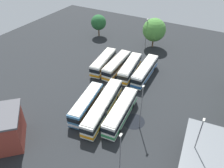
{
  "coord_description": "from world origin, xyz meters",
  "views": [
    {
      "loc": [
        -35.52,
        -20.09,
        31.01
      ],
      "look_at": [
        0.23,
        -0.08,
        1.48
      ],
      "focal_mm": 36.03,
      "sensor_mm": 36.0,
      "label": 1
    }
  ],
  "objects_px": {
    "bus_row0_slot0": "(121,112)",
    "bus_row1_slot2": "(117,65)",
    "lamp_post_by_building": "(146,32)",
    "tree_west_edge": "(99,22)",
    "lamp_post_far_corner": "(141,106)",
    "bus_row1_slot3": "(104,62)",
    "bus_row1_slot0": "(145,71)",
    "bus_row1_slot1": "(130,68)",
    "maintenance_shelter": "(207,148)",
    "lamp_post_mid_lot": "(197,141)",
    "lamp_post_near_entrance": "(120,152)",
    "bus_row0_slot2": "(87,104)",
    "tree_north_edge": "(154,30)",
    "bus_row0_slot1": "(103,106)"
  },
  "relations": [
    {
      "from": "lamp_post_near_entrance",
      "to": "bus_row0_slot1",
      "type": "bearing_deg",
      "value": 41.93
    },
    {
      "from": "bus_row1_slot0",
      "to": "bus_row1_slot2",
      "type": "height_order",
      "value": "same"
    },
    {
      "from": "bus_row1_slot3",
      "to": "lamp_post_far_corner",
      "type": "bearing_deg",
      "value": -131.49
    },
    {
      "from": "lamp_post_near_entrance",
      "to": "tree_west_edge",
      "type": "bearing_deg",
      "value": 35.49
    },
    {
      "from": "bus_row1_slot0",
      "to": "bus_row1_slot2",
      "type": "distance_m",
      "value": 7.34
    },
    {
      "from": "bus_row1_slot3",
      "to": "lamp_post_near_entrance",
      "type": "distance_m",
      "value": 30.23
    },
    {
      "from": "maintenance_shelter",
      "to": "bus_row1_slot0",
      "type": "bearing_deg",
      "value": 43.79
    },
    {
      "from": "maintenance_shelter",
      "to": "tree_west_edge",
      "type": "xyz_separation_m",
      "value": [
        33.68,
        40.28,
        1.15
      ]
    },
    {
      "from": "bus_row1_slot2",
      "to": "lamp_post_by_building",
      "type": "relative_size",
      "value": 1.31
    },
    {
      "from": "lamp_post_mid_lot",
      "to": "lamp_post_near_entrance",
      "type": "xyz_separation_m",
      "value": [
        -6.81,
        9.05,
        -0.66
      ]
    },
    {
      "from": "bus_row1_slot1",
      "to": "bus_row0_slot2",
      "type": "bearing_deg",
      "value": 174.18
    },
    {
      "from": "lamp_post_far_corner",
      "to": "bus_row1_slot3",
      "type": "bearing_deg",
      "value": 48.51
    },
    {
      "from": "maintenance_shelter",
      "to": "tree_west_edge",
      "type": "relative_size",
      "value": 1.58
    },
    {
      "from": "maintenance_shelter",
      "to": "tree_north_edge",
      "type": "bearing_deg",
      "value": 31.99
    },
    {
      "from": "bus_row1_slot1",
      "to": "maintenance_shelter",
      "type": "relative_size",
      "value": 1.01
    },
    {
      "from": "bus_row0_slot2",
      "to": "lamp_post_mid_lot",
      "type": "xyz_separation_m",
      "value": [
        -2.07,
        -21.1,
        3.37
      ]
    },
    {
      "from": "bus_row0_slot2",
      "to": "bus_row1_slot0",
      "type": "xyz_separation_m",
      "value": [
        17.0,
        -5.42,
        0.0
      ]
    },
    {
      "from": "lamp_post_by_building",
      "to": "tree_north_edge",
      "type": "relative_size",
      "value": 1.0
    },
    {
      "from": "bus_row1_slot0",
      "to": "lamp_post_mid_lot",
      "type": "distance_m",
      "value": 24.92
    },
    {
      "from": "maintenance_shelter",
      "to": "bus_row0_slot2",
      "type": "bearing_deg",
      "value": 87.2
    },
    {
      "from": "bus_row0_slot2",
      "to": "lamp_post_by_building",
      "type": "height_order",
      "value": "lamp_post_by_building"
    },
    {
      "from": "bus_row1_slot3",
      "to": "lamp_post_far_corner",
      "type": "distance_m",
      "value": 22.25
    },
    {
      "from": "bus_row0_slot0",
      "to": "bus_row1_slot2",
      "type": "bearing_deg",
      "value": 30.71
    },
    {
      "from": "lamp_post_by_building",
      "to": "tree_west_edge",
      "type": "bearing_deg",
      "value": 88.56
    },
    {
      "from": "lamp_post_by_building",
      "to": "tree_north_edge",
      "type": "distance_m",
      "value": 2.4
    },
    {
      "from": "bus_row0_slot2",
      "to": "bus_row1_slot3",
      "type": "xyz_separation_m",
      "value": [
        15.6,
        5.48,
        -0.0
      ]
    },
    {
      "from": "lamp_post_mid_lot",
      "to": "lamp_post_by_building",
      "type": "bearing_deg",
      "value": 32.51
    },
    {
      "from": "maintenance_shelter",
      "to": "lamp_post_mid_lot",
      "type": "distance_m",
      "value": 2.56
    },
    {
      "from": "bus_row1_slot2",
      "to": "lamp_post_mid_lot",
      "type": "bearing_deg",
      "value": -128.29
    },
    {
      "from": "bus_row0_slot1",
      "to": "lamp_post_by_building",
      "type": "relative_size",
      "value": 1.75
    },
    {
      "from": "bus_row1_slot0",
      "to": "bus_row1_slot1",
      "type": "bearing_deg",
      "value": 99.54
    },
    {
      "from": "bus_row1_slot0",
      "to": "lamp_post_near_entrance",
      "type": "bearing_deg",
      "value": -165.63
    },
    {
      "from": "bus_row0_slot2",
      "to": "tree_west_edge",
      "type": "distance_m",
      "value": 37.08
    },
    {
      "from": "lamp_post_mid_lot",
      "to": "lamp_post_by_building",
      "type": "distance_m",
      "value": 40.57
    },
    {
      "from": "bus_row0_slot0",
      "to": "bus_row1_slot2",
      "type": "xyz_separation_m",
      "value": [
        14.8,
        8.79,
        -0.0
      ]
    },
    {
      "from": "bus_row1_slot2",
      "to": "maintenance_shelter",
      "type": "distance_m",
      "value": 30.09
    },
    {
      "from": "lamp_post_by_building",
      "to": "lamp_post_mid_lot",
      "type": "bearing_deg",
      "value": -147.49
    },
    {
      "from": "lamp_post_mid_lot",
      "to": "tree_north_edge",
      "type": "distance_m",
      "value": 40.86
    },
    {
      "from": "lamp_post_near_entrance",
      "to": "tree_north_edge",
      "type": "relative_size",
      "value": 0.93
    },
    {
      "from": "bus_row1_slot3",
      "to": "lamp_post_by_building",
      "type": "relative_size",
      "value": 1.29
    },
    {
      "from": "bus_row1_slot3",
      "to": "tree_north_edge",
      "type": "relative_size",
      "value": 1.28
    },
    {
      "from": "bus_row1_slot3",
      "to": "tree_north_edge",
      "type": "bearing_deg",
      "value": -20.18
    },
    {
      "from": "bus_row0_slot2",
      "to": "bus_row1_slot0",
      "type": "distance_m",
      "value": 17.84
    },
    {
      "from": "bus_row0_slot0",
      "to": "bus_row1_slot2",
      "type": "distance_m",
      "value": 17.22
    },
    {
      "from": "bus_row0_slot1",
      "to": "bus_row1_slot1",
      "type": "distance_m",
      "value": 15.52
    },
    {
      "from": "bus_row0_slot0",
      "to": "bus_row1_slot3",
      "type": "height_order",
      "value": "same"
    },
    {
      "from": "lamp_post_mid_lot",
      "to": "tree_west_edge",
      "type": "xyz_separation_m",
      "value": [
        34.63,
        38.6,
        -0.52
      ]
    },
    {
      "from": "bus_row0_slot2",
      "to": "tree_west_edge",
      "type": "bearing_deg",
      "value": 28.25
    },
    {
      "from": "bus_row1_slot3",
      "to": "bus_row1_slot0",
      "type": "bearing_deg",
      "value": -82.67
    },
    {
      "from": "bus_row0_slot2",
      "to": "lamp_post_by_building",
      "type": "distance_m",
      "value": 32.29
    }
  ]
}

